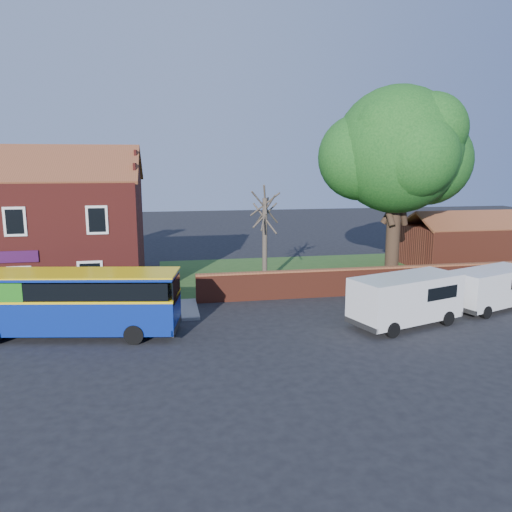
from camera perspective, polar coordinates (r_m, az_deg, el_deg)
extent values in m
plane|color=black|center=(20.82, -11.15, -10.80)|extent=(120.00, 120.00, 0.00)
cube|color=gray|center=(27.27, -26.02, -6.39)|extent=(18.00, 3.50, 0.12)
cube|color=slate|center=(25.66, -27.04, -7.49)|extent=(18.00, 0.15, 0.14)
cube|color=#426B28|center=(35.57, 10.44, -1.75)|extent=(26.00, 12.00, 0.04)
cube|color=maroon|center=(32.07, -23.82, 2.04)|extent=(12.00, 8.00, 6.50)
cube|color=brown|center=(29.84, -25.30, 9.56)|extent=(12.30, 4.08, 2.16)
cube|color=brown|center=(33.73, -23.59, 9.70)|extent=(12.30, 4.08, 2.16)
cube|color=black|center=(28.03, -25.86, 3.55)|extent=(1.10, 0.06, 1.50)
cube|color=#4C0F19|center=(28.59, -25.30, -3.42)|extent=(0.95, 0.04, 2.10)
cube|color=silver|center=(28.60, -25.30, -3.31)|extent=(1.20, 0.06, 2.30)
cube|color=#320C35|center=(28.25, -25.58, -0.07)|extent=(2.00, 0.06, 0.60)
cube|color=maroon|center=(30.03, 14.56, -2.78)|extent=(22.00, 0.30, 1.50)
cube|color=brown|center=(29.86, 14.64, -1.29)|extent=(22.00, 0.38, 0.10)
cube|color=maroon|center=(39.41, 22.84, 0.98)|extent=(8.00, 5.00, 3.00)
cube|color=brown|center=(38.12, 24.08, 3.70)|extent=(8.20, 2.56, 1.24)
cube|color=brown|center=(40.19, 22.07, 4.16)|extent=(8.20, 2.56, 1.24)
cube|color=navy|center=(23.49, -20.40, -6.04)|extent=(9.61, 3.91, 1.49)
cube|color=yellow|center=(23.29, -20.52, -4.29)|extent=(9.63, 3.93, 0.10)
cube|color=black|center=(23.19, -20.59, -3.22)|extent=(9.24, 3.86, 0.74)
cube|color=navy|center=(23.08, -20.67, -2.03)|extent=(9.61, 3.91, 0.14)
cube|color=yellow|center=(23.06, -20.69, -1.83)|extent=(9.65, 3.95, 0.06)
cylinder|color=black|center=(25.76, -25.81, -6.50)|extent=(0.88, 0.42, 0.84)
cylinder|color=black|center=(21.85, -13.77, -8.70)|extent=(0.88, 0.42, 0.84)
cylinder|color=black|center=(23.86, -12.60, -6.99)|extent=(0.88, 0.42, 0.84)
cube|color=silver|center=(24.35, 16.74, -4.57)|extent=(5.77, 3.71, 2.04)
cube|color=black|center=(26.01, 20.54, -3.11)|extent=(0.64, 1.76, 0.81)
cube|color=black|center=(26.48, 20.69, -5.64)|extent=(0.76, 2.07, 0.26)
cylinder|color=black|center=(22.77, 15.34, -8.15)|extent=(0.74, 0.43, 0.71)
cylinder|color=black|center=(24.19, 12.00, -6.88)|extent=(0.74, 0.43, 0.71)
cylinder|color=black|center=(25.20, 21.04, -6.66)|extent=(0.74, 0.43, 0.71)
cylinder|color=black|center=(26.48, 17.70, -5.62)|extent=(0.74, 0.43, 0.71)
cube|color=silver|center=(28.60, 25.25, -3.20)|extent=(5.20, 3.46, 1.83)
cylinder|color=black|center=(27.08, 24.82, -5.84)|extent=(0.67, 0.42, 0.64)
cylinder|color=black|center=(28.09, 21.79, -5.04)|extent=(0.67, 0.42, 0.64)
cylinder|color=black|center=(30.54, 25.37, -4.09)|extent=(0.67, 0.42, 0.64)
cylinder|color=black|center=(33.81, 15.35, 1.77)|extent=(0.89, 0.89, 5.10)
sphere|color=#2E7324|center=(33.45, 15.84, 11.58)|extent=(7.99, 7.99, 7.99)
sphere|color=#2E7324|center=(34.92, 18.95, 10.26)|extent=(5.77, 5.77, 5.77)
sphere|color=#2E7324|center=(33.19, 11.96, 10.99)|extent=(5.55, 5.55, 5.55)
cylinder|color=#4C4238|center=(31.10, 1.02, 1.67)|extent=(0.31, 0.31, 5.39)
cylinder|color=#4C4238|center=(30.86, 1.03, 5.21)|extent=(0.32, 2.63, 2.12)
cylinder|color=#4C4238|center=(30.88, 1.03, 4.85)|extent=(1.37, 1.94, 1.94)
cylinder|color=#4C4238|center=(30.84, 1.03, 5.57)|extent=(2.21, 1.01, 2.15)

